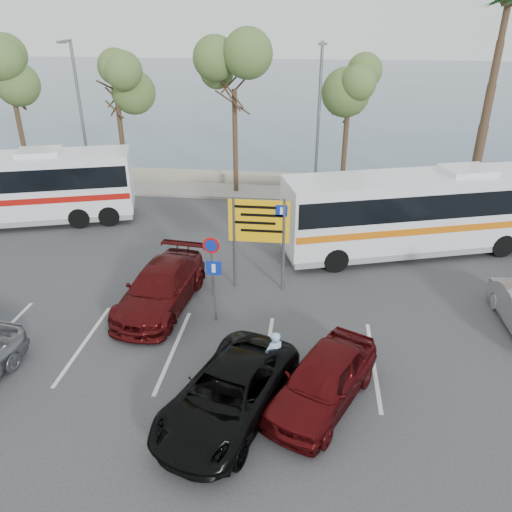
# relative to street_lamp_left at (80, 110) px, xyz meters

# --- Properties ---
(ground) EXTENTS (120.00, 120.00, 0.00)m
(ground) POSITION_rel_street_lamp_left_xyz_m (10.00, -13.52, -4.60)
(ground) COLOR #363638
(ground) RESTS_ON ground
(kerb_strip) EXTENTS (44.00, 2.40, 0.15)m
(kerb_strip) POSITION_rel_street_lamp_left_xyz_m (10.00, 0.48, -4.52)
(kerb_strip) COLOR gray
(kerb_strip) RESTS_ON ground
(seawall) EXTENTS (48.00, 0.80, 0.60)m
(seawall) POSITION_rel_street_lamp_left_xyz_m (10.00, 2.48, -4.30)
(seawall) COLOR #A79E86
(seawall) RESTS_ON ground
(sea) EXTENTS (140.00, 140.00, 0.00)m
(sea) POSITION_rel_street_lamp_left_xyz_m (10.00, 46.48, -4.59)
(sea) COLOR #475871
(sea) RESTS_ON ground
(tree_far_left) EXTENTS (3.20, 3.20, 7.60)m
(tree_far_left) POSITION_rel_street_lamp_left_xyz_m (-4.00, 0.48, 1.73)
(tree_far_left) COLOR #382619
(tree_far_left) RESTS_ON kerb_strip
(tree_left) EXTENTS (3.20, 3.20, 7.20)m
(tree_left) POSITION_rel_street_lamp_left_xyz_m (2.00, 0.48, 1.41)
(tree_left) COLOR #382619
(tree_left) RESTS_ON kerb_strip
(tree_mid) EXTENTS (3.20, 3.20, 8.00)m
(tree_mid) POSITION_rel_street_lamp_left_xyz_m (8.50, 0.48, 2.06)
(tree_mid) COLOR #382619
(tree_mid) RESTS_ON kerb_strip
(tree_right) EXTENTS (3.20, 3.20, 7.40)m
(tree_right) POSITION_rel_street_lamp_left_xyz_m (14.50, 0.48, 1.57)
(tree_right) COLOR #382619
(tree_right) RESTS_ON kerb_strip
(palm_tree) EXTENTS (4.80, 4.80, 11.20)m
(palm_tree) POSITION_rel_street_lamp_left_xyz_m (21.50, 0.48, 5.27)
(palm_tree) COLOR #382619
(palm_tree) RESTS_ON kerb_strip
(street_lamp_left) EXTENTS (0.45, 1.15, 8.01)m
(street_lamp_left) POSITION_rel_street_lamp_left_xyz_m (0.00, 0.00, 0.00)
(street_lamp_left) COLOR slate
(street_lamp_left) RESTS_ON kerb_strip
(street_lamp_right) EXTENTS (0.45, 1.15, 8.01)m
(street_lamp_right) POSITION_rel_street_lamp_left_xyz_m (13.00, 0.00, 0.00)
(street_lamp_right) COLOR slate
(street_lamp_right) RESTS_ON kerb_strip
(direction_sign) EXTENTS (2.20, 0.12, 3.60)m
(direction_sign) POSITION_rel_street_lamp_left_xyz_m (11.00, -10.32, -2.17)
(direction_sign) COLOR slate
(direction_sign) RESTS_ON ground
(sign_no_stop) EXTENTS (0.60, 0.08, 2.35)m
(sign_no_stop) POSITION_rel_street_lamp_left_xyz_m (9.40, -11.13, -3.02)
(sign_no_stop) COLOR slate
(sign_no_stop) RESTS_ON ground
(sign_parking) EXTENTS (0.50, 0.07, 2.25)m
(sign_parking) POSITION_rel_street_lamp_left_xyz_m (9.80, -12.73, -3.13)
(sign_parking) COLOR slate
(sign_parking) RESTS_ON ground
(lane_markings) EXTENTS (12.02, 4.20, 0.01)m
(lane_markings) POSITION_rel_street_lamp_left_xyz_m (8.86, -14.52, -4.60)
(lane_markings) COLOR silver
(lane_markings) RESTS_ON ground
(coach_bus_left) EXTENTS (11.85, 5.80, 3.63)m
(coach_bus_left) POSITION_rel_street_lamp_left_xyz_m (-1.67, -5.40, -2.92)
(coach_bus_left) COLOR white
(coach_bus_left) RESTS_ON ground
(coach_bus_right) EXTENTS (11.95, 5.88, 3.66)m
(coach_bus_right) POSITION_rel_street_lamp_left_xyz_m (17.50, -6.37, -2.90)
(coach_bus_right) COLOR white
(coach_bus_right) RESTS_ON ground
(car_maroon) EXTENTS (2.61, 5.27, 1.47)m
(car_maroon) POSITION_rel_street_lamp_left_xyz_m (7.72, -12.02, -3.86)
(car_maroon) COLOR #490C0D
(car_maroon) RESTS_ON ground
(car_red) EXTENTS (3.43, 4.60, 1.46)m
(car_red) POSITION_rel_street_lamp_left_xyz_m (13.35, -16.28, -3.87)
(car_red) COLOR #4C0A0C
(car_red) RESTS_ON ground
(suv_black) EXTENTS (3.74, 5.36, 1.36)m
(suv_black) POSITION_rel_street_lamp_left_xyz_m (10.95, -17.02, -3.92)
(suv_black) COLOR black
(suv_black) RESTS_ON ground
(pedestrian_near) EXTENTS (0.69, 0.65, 1.58)m
(pedestrian_near) POSITION_rel_street_lamp_left_xyz_m (12.00, -15.52, -3.81)
(pedestrian_near) COLOR #95B6D9
(pedestrian_near) RESTS_ON ground
(pedestrian_far) EXTENTS (1.00, 1.12, 1.91)m
(pedestrian_far) POSITION_rel_street_lamp_left_xyz_m (14.57, -7.02, -3.64)
(pedestrian_far) COLOR #303848
(pedestrian_far) RESTS_ON ground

